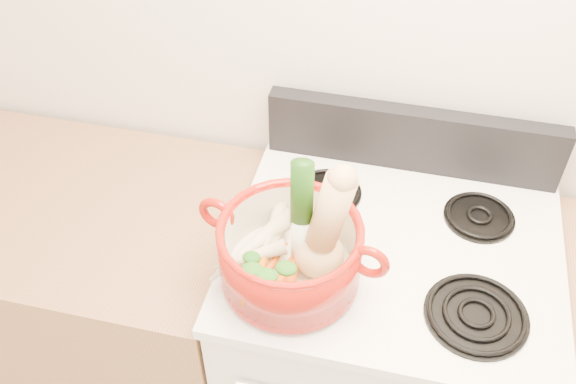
% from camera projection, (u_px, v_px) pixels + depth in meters
% --- Properties ---
extents(wall_back, '(3.50, 0.02, 2.60)m').
position_uv_depth(wall_back, '(429.00, 41.00, 1.52)').
color(wall_back, silver).
rests_on(wall_back, floor).
extents(stove_body, '(0.76, 0.65, 0.92)m').
position_uv_depth(stove_body, '(376.00, 358.00, 1.86)').
color(stove_body, white).
rests_on(stove_body, floor).
extents(cooktop, '(0.78, 0.67, 0.03)m').
position_uv_depth(cooktop, '(395.00, 251.00, 1.53)').
color(cooktop, white).
rests_on(cooktop, stove_body).
extents(control_backsplash, '(0.76, 0.05, 0.18)m').
position_uv_depth(control_backsplash, '(412.00, 139.00, 1.67)').
color(control_backsplash, black).
rests_on(control_backsplash, cooktop).
extents(counter_left, '(1.36, 0.65, 0.90)m').
position_uv_depth(counter_left, '(41.00, 292.00, 2.04)').
color(counter_left, '#966947').
rests_on(counter_left, floor).
extents(burner_front_left, '(0.22, 0.22, 0.02)m').
position_uv_depth(burner_front_left, '(303.00, 282.00, 1.43)').
color(burner_front_left, black).
rests_on(burner_front_left, cooktop).
extents(burner_front_right, '(0.22, 0.22, 0.02)m').
position_uv_depth(burner_front_right, '(476.00, 314.00, 1.37)').
color(burner_front_right, black).
rests_on(burner_front_right, cooktop).
extents(burner_back_left, '(0.17, 0.17, 0.02)m').
position_uv_depth(burner_back_left, '(328.00, 191.00, 1.64)').
color(burner_back_left, black).
rests_on(burner_back_left, cooktop).
extents(burner_back_right, '(0.17, 0.17, 0.02)m').
position_uv_depth(burner_back_right, '(479.00, 216.00, 1.58)').
color(burner_back_right, black).
rests_on(burner_back_right, cooktop).
extents(dutch_oven, '(0.36, 0.36, 0.15)m').
position_uv_depth(dutch_oven, '(290.00, 253.00, 1.38)').
color(dutch_oven, '#9A130A').
rests_on(dutch_oven, burner_front_left).
extents(pot_handle_left, '(0.09, 0.03, 0.09)m').
position_uv_depth(pot_handle_left, '(217.00, 213.00, 1.39)').
color(pot_handle_left, '#9A130A').
rests_on(pot_handle_left, dutch_oven).
extents(pot_handle_right, '(0.09, 0.03, 0.09)m').
position_uv_depth(pot_handle_right, '(369.00, 262.00, 1.29)').
color(pot_handle_right, '#9A130A').
rests_on(pot_handle_right, dutch_oven).
extents(squash, '(0.19, 0.15, 0.30)m').
position_uv_depth(squash, '(320.00, 226.00, 1.31)').
color(squash, tan).
rests_on(squash, dutch_oven).
extents(leek, '(0.05, 0.05, 0.31)m').
position_uv_depth(leek, '(301.00, 215.00, 1.31)').
color(leek, silver).
rests_on(leek, dutch_oven).
extents(ginger, '(0.08, 0.07, 0.04)m').
position_uv_depth(ginger, '(315.00, 241.00, 1.44)').
color(ginger, tan).
rests_on(ginger, dutch_oven).
extents(parsnip_0, '(0.06, 0.22, 0.06)m').
position_uv_depth(parsnip_0, '(269.00, 248.00, 1.42)').
color(parsnip_0, beige).
rests_on(parsnip_0, dutch_oven).
extents(parsnip_1, '(0.16, 0.21, 0.06)m').
position_uv_depth(parsnip_1, '(248.00, 249.00, 1.41)').
color(parsnip_1, beige).
rests_on(parsnip_1, dutch_oven).
extents(parsnip_2, '(0.05, 0.18, 0.05)m').
position_uv_depth(parsnip_2, '(273.00, 233.00, 1.43)').
color(parsnip_2, beige).
rests_on(parsnip_2, dutch_oven).
extents(parsnip_3, '(0.16, 0.11, 0.05)m').
position_uv_depth(parsnip_3, '(249.00, 256.00, 1.38)').
color(parsnip_3, beige).
rests_on(parsnip_3, dutch_oven).
extents(parsnip_4, '(0.05, 0.19, 0.05)m').
position_uv_depth(parsnip_4, '(272.00, 230.00, 1.43)').
color(parsnip_4, beige).
rests_on(parsnip_4, dutch_oven).
extents(carrot_0, '(0.07, 0.15, 0.04)m').
position_uv_depth(carrot_0, '(271.00, 267.00, 1.39)').
color(carrot_0, '#D1530A').
rests_on(carrot_0, dutch_oven).
extents(carrot_1, '(0.04, 0.17, 0.05)m').
position_uv_depth(carrot_1, '(259.00, 274.00, 1.36)').
color(carrot_1, '#D3660A').
rests_on(carrot_1, dutch_oven).
extents(carrot_2, '(0.04, 0.19, 0.05)m').
position_uv_depth(carrot_2, '(294.00, 262.00, 1.38)').
color(carrot_2, '#DA4C0A').
rests_on(carrot_2, dutch_oven).
extents(carrot_3, '(0.06, 0.15, 0.04)m').
position_uv_depth(carrot_3, '(279.00, 282.00, 1.33)').
color(carrot_3, '#D6520A').
rests_on(carrot_3, dutch_oven).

